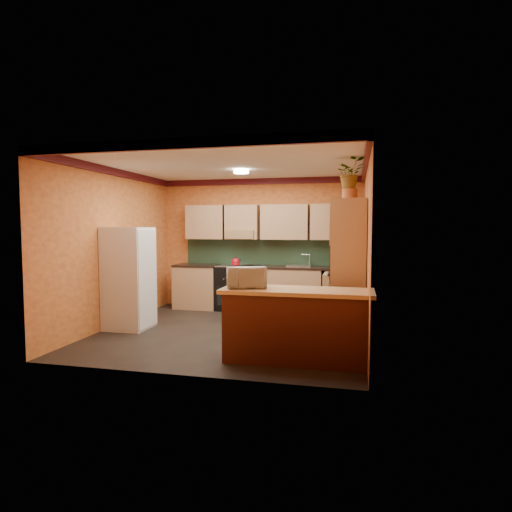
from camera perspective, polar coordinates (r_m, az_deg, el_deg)
The scene contains 15 objects.
room_shell at distance 7.16m, azimuth -2.48°, elevation 6.96°, with size 4.24×4.24×2.72m.
base_cabinets_back at distance 8.70m, azimuth 0.71°, elevation -4.45°, with size 3.65×0.60×0.88m, color tan.
countertop_back at distance 8.64m, azimuth 0.71°, elevation -1.44°, with size 3.65×0.62×0.04m, color black.
stove at distance 8.85m, azimuth -3.26°, elevation -4.22°, with size 0.58×0.58×0.91m, color black.
kettle at distance 8.71m, azimuth -2.73°, elevation -0.74°, with size 0.17×0.17×0.18m, color #B40C18, non-canonical shape.
sink at distance 8.51m, azimuth 5.82°, elevation -1.31°, with size 0.48×0.40×0.03m, color silver.
base_cabinets_right at distance 7.74m, azimuth 11.94°, elevation -5.60°, with size 0.60×0.80×0.88m, color tan.
countertop_right at distance 7.68m, azimuth 11.99°, elevation -2.21°, with size 0.62×0.80×0.04m, color black.
fridge at distance 7.47m, azimuth -16.61°, elevation -2.84°, with size 0.68×0.66×1.70m, color white.
pantry at distance 6.38m, azimuth 12.24°, elevation -2.11°, with size 0.48×0.90×2.10m, color tan.
fern_pot at distance 6.42m, azimuth 12.40°, elevation 8.03°, with size 0.22×0.22×0.16m, color #9B4A25.
fern at distance 6.44m, azimuth 12.44°, elevation 10.71°, with size 0.40×0.35×0.44m, color tan.
breakfast_bar at distance 5.49m, azimuth 5.41°, elevation -9.48°, with size 1.80×0.55×0.88m, color #4D1712.
bar_top at distance 5.40m, azimuth 5.44°, elevation -4.68°, with size 1.90×0.65×0.05m, color tan.
microwave at distance 5.51m, azimuth -1.32°, elevation -2.81°, with size 0.49×0.33×0.27m, color white.
Camera 1 is at (1.94, -6.61, 1.72)m, focal length 30.00 mm.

